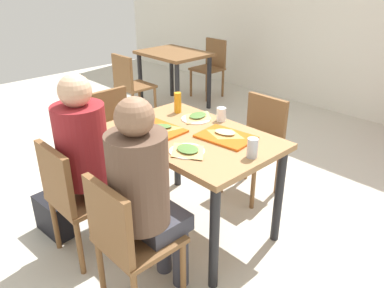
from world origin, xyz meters
TOP-DOWN VIEW (x-y plane):
  - ground_plane at (0.00, 0.00)m, footprint 10.00×10.00m
  - main_table at (0.00, 0.00)m, footprint 1.18×0.77m
  - chair_near_left at (-0.29, -0.77)m, footprint 0.40×0.40m
  - chair_near_right at (0.29, -0.77)m, footprint 0.40×0.40m
  - chair_far_side at (0.00, 0.77)m, footprint 0.40×0.40m
  - chair_left_end at (-0.97, 0.00)m, footprint 0.40×0.40m
  - person_in_red at (-0.29, -0.63)m, footprint 0.32×0.42m
  - person_in_brown_jacket at (0.29, -0.63)m, footprint 0.32×0.42m
  - tray_red_near at (-0.21, -0.13)m, footprint 0.37×0.28m
  - tray_red_far at (0.21, 0.12)m, footprint 0.39×0.30m
  - paper_plate_center at (-0.18, 0.21)m, footprint 0.22×0.22m
  - paper_plate_near_edge at (0.18, -0.21)m, footprint 0.22×0.22m
  - pizza_slice_a at (-0.19, -0.11)m, footprint 0.24×0.24m
  - pizza_slice_b at (0.18, 0.13)m, footprint 0.24×0.19m
  - pizza_slice_c at (-0.19, 0.24)m, footprint 0.22×0.26m
  - pizza_slice_d at (0.19, -0.21)m, footprint 0.24×0.21m
  - plastic_cup_a at (-0.03, 0.33)m, footprint 0.07×0.07m
  - plastic_cup_b at (0.03, -0.33)m, footprint 0.07×0.07m
  - soda_can at (0.50, 0.02)m, footprint 0.07×0.07m
  - condiment_bottle at (-0.38, 0.21)m, footprint 0.06×0.06m
  - foil_bundle at (-0.50, -0.02)m, footprint 0.10×0.10m
  - handbag at (-0.64, -0.78)m, footprint 0.33×0.18m
  - background_table at (-2.16, 1.72)m, footprint 0.90×0.70m
  - background_chair_near at (-2.16, 0.98)m, footprint 0.40×0.40m
  - background_chair_far at (-2.16, 2.45)m, footprint 0.40×0.40m

SIDE VIEW (x-z plane):
  - ground_plane at x=0.00m, z-range -0.02..0.00m
  - handbag at x=-0.64m, z-range 0.00..0.28m
  - chair_near_left at x=-0.29m, z-range 0.07..0.90m
  - chair_near_right at x=0.29m, z-range 0.07..0.90m
  - chair_far_side at x=0.00m, z-range 0.07..0.90m
  - chair_left_end at x=-0.97m, z-range 0.07..0.90m
  - background_chair_near at x=-2.16m, z-range 0.07..0.90m
  - background_chair_far at x=-2.16m, z-range 0.07..0.90m
  - background_table at x=-2.16m, z-range 0.25..1.01m
  - main_table at x=0.00m, z-range 0.28..1.04m
  - person_in_red at x=-0.29m, z-range 0.11..1.36m
  - person_in_brown_jacket at x=0.29m, z-range 0.11..1.36m
  - paper_plate_center at x=-0.18m, z-range 0.76..0.77m
  - paper_plate_near_edge at x=0.18m, z-range 0.76..0.77m
  - tray_red_near at x=-0.21m, z-range 0.76..0.78m
  - tray_red_far at x=0.21m, z-range 0.76..0.78m
  - pizza_slice_d at x=0.19m, z-range 0.77..0.79m
  - pizza_slice_c at x=-0.19m, z-range 0.77..0.79m
  - pizza_slice_a at x=-0.19m, z-range 0.78..0.80m
  - pizza_slice_b at x=0.18m, z-range 0.78..0.80m
  - plastic_cup_a at x=-0.03m, z-range 0.76..0.86m
  - plastic_cup_b at x=0.03m, z-range 0.76..0.86m
  - foil_bundle at x=-0.50m, z-range 0.76..0.86m
  - soda_can at x=0.50m, z-range 0.76..0.89m
  - condiment_bottle at x=-0.38m, z-range 0.76..0.92m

